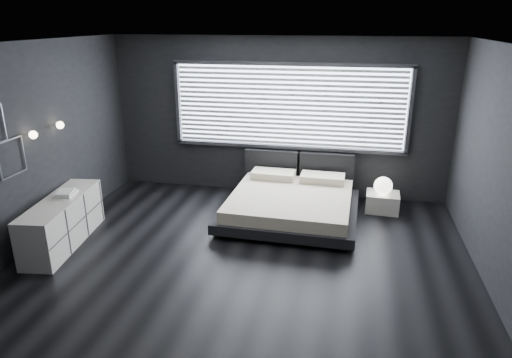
# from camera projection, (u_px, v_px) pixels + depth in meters

# --- Properties ---
(room) EXTENTS (6.04, 6.00, 2.80)m
(room) POSITION_uv_depth(u_px,v_px,m) (242.00, 163.00, 5.57)
(room) COLOR black
(room) RESTS_ON ground
(window) EXTENTS (4.14, 0.09, 1.52)m
(window) POSITION_uv_depth(u_px,v_px,m) (288.00, 107.00, 7.95)
(window) COLOR white
(window) RESTS_ON ground
(headboard) EXTENTS (1.96, 0.16, 0.52)m
(headboard) POSITION_uv_depth(u_px,v_px,m) (299.00, 165.00, 8.20)
(headboard) COLOR black
(headboard) RESTS_ON ground
(sconce_near) EXTENTS (0.18, 0.11, 0.11)m
(sconce_near) POSITION_uv_depth(u_px,v_px,m) (33.00, 135.00, 6.09)
(sconce_near) COLOR silver
(sconce_near) RESTS_ON ground
(sconce_far) EXTENTS (0.18, 0.11, 0.11)m
(sconce_far) POSITION_uv_depth(u_px,v_px,m) (60.00, 125.00, 6.65)
(sconce_far) COLOR silver
(sconce_far) RESTS_ON ground
(wall_art_lower) EXTENTS (0.01, 0.48, 0.48)m
(wall_art_lower) POSITION_uv_depth(u_px,v_px,m) (12.00, 158.00, 5.86)
(wall_art_lower) COLOR #47474C
(wall_art_lower) RESTS_ON ground
(bed) EXTENTS (2.16, 2.07, 0.54)m
(bed) POSITION_uv_depth(u_px,v_px,m) (291.00, 204.00, 7.34)
(bed) COLOR black
(bed) RESTS_ON ground
(nightstand) EXTENTS (0.56, 0.47, 0.31)m
(nightstand) POSITION_uv_depth(u_px,v_px,m) (382.00, 202.00, 7.65)
(nightstand) COLOR silver
(nightstand) RESTS_ON ground
(orb_lamp) EXTENTS (0.30, 0.30, 0.30)m
(orb_lamp) POSITION_uv_depth(u_px,v_px,m) (383.00, 186.00, 7.51)
(orb_lamp) COLOR white
(orb_lamp) RESTS_ON nightstand
(dresser) EXTENTS (0.69, 1.75, 0.68)m
(dresser) POSITION_uv_depth(u_px,v_px,m) (63.00, 222.00, 6.49)
(dresser) COLOR silver
(dresser) RESTS_ON ground
(book_stack) EXTENTS (0.30, 0.36, 0.07)m
(book_stack) POSITION_uv_depth(u_px,v_px,m) (65.00, 193.00, 6.52)
(book_stack) COLOR white
(book_stack) RESTS_ON dresser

